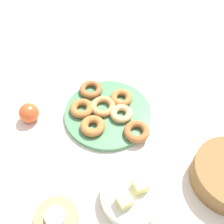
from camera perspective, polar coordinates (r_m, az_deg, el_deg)
ground_plane at (r=0.92m, az=-0.93°, el=-0.57°), size 2.40×2.40×0.00m
donut_plate at (r=0.92m, az=-0.94°, el=-0.24°), size 0.31×0.31×0.02m
donut_0 at (r=0.85m, az=5.51°, el=-4.33°), size 0.12×0.12×0.02m
donut_1 at (r=0.97m, az=-4.72°, el=5.06°), size 0.12×0.12×0.02m
donut_2 at (r=0.91m, az=-2.03°, el=1.27°), size 0.11×0.11×0.02m
donut_3 at (r=0.89m, az=2.09°, el=-0.37°), size 0.10×0.10×0.02m
donut_4 at (r=0.94m, az=2.08°, el=3.16°), size 0.10×0.10×0.02m
donut_5 at (r=0.86m, az=-4.31°, el=-3.11°), size 0.12×0.12×0.03m
donut_6 at (r=0.91m, az=-6.74°, el=0.81°), size 0.12×0.12×0.03m
candle_holder at (r=0.76m, az=-12.27°, el=-22.21°), size 0.12×0.12×0.03m
tealight at (r=0.74m, az=-12.56°, el=-21.75°), size 0.05×0.05×0.01m
fruit_bowl at (r=0.76m, az=4.11°, el=-18.17°), size 0.17×0.17×0.04m
melon_chunk_left at (r=0.73m, az=6.32°, el=-15.94°), size 0.04×0.04×0.04m
melon_chunk_right at (r=0.71m, az=2.77°, el=-19.04°), size 0.04×0.04×0.04m
apple at (r=0.93m, az=-17.99°, el=-0.18°), size 0.07×0.07×0.07m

